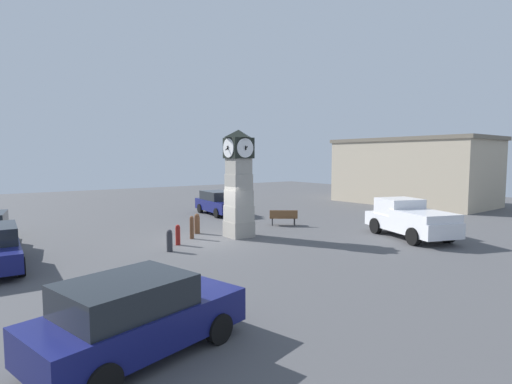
{
  "coord_description": "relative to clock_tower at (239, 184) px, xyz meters",
  "views": [
    {
      "loc": [
        16.4,
        -9.03,
        3.9
      ],
      "look_at": [
        0.01,
        2.63,
        2.17
      ],
      "focal_mm": 28.0,
      "sensor_mm": 36.0,
      "label": 1
    }
  ],
  "objects": [
    {
      "name": "warehouse_blue_far",
      "position": [
        -3.46,
        19.71,
        0.14
      ],
      "size": [
        12.83,
        7.28,
        5.52
      ],
      "color": "#B7A88E",
      "rests_on": "ground_plane"
    },
    {
      "name": "clock_tower",
      "position": [
        0.0,
        0.0,
        0.0
      ],
      "size": [
        1.56,
        1.47,
        5.25
      ],
      "color": "#9A958B",
      "rests_on": "ground_plane"
    },
    {
      "name": "bench",
      "position": [
        -1.26,
        3.88,
        -2.1
      ],
      "size": [
        1.37,
        1.6,
        0.9
      ],
      "color": "brown",
      "rests_on": "ground_plane"
    },
    {
      "name": "car_silver_hatch",
      "position": [
        8.84,
        -8.13,
        -1.82
      ],
      "size": [
        2.88,
        4.56,
        1.59
      ],
      "color": "navy",
      "rests_on": "ground_plane"
    },
    {
      "name": "car_far_lot",
      "position": [
        -7.38,
        3.13,
        -1.82
      ],
      "size": [
        4.59,
        2.16,
        1.59
      ],
      "color": "navy",
      "rests_on": "ground_plane"
    },
    {
      "name": "bollard_mid_row",
      "position": [
        -0.89,
        -2.13,
        -2.06
      ],
      "size": [
        0.2,
        0.2,
        1.11
      ],
      "color": "brown",
      "rests_on": "ground_plane"
    },
    {
      "name": "bollard_near_tower",
      "position": [
        -1.94,
        -1.31,
        -2.11
      ],
      "size": [
        0.29,
        0.29,
        1.03
      ],
      "color": "brown",
      "rests_on": "ground_plane"
    },
    {
      "name": "pickup_truck",
      "position": [
        5.06,
        6.64,
        -1.7
      ],
      "size": [
        5.26,
        3.43,
        1.85
      ],
      "color": "silver",
      "rests_on": "ground_plane"
    },
    {
      "name": "ground_plane",
      "position": [
        -0.02,
        -1.58,
        -2.63
      ],
      "size": [
        68.06,
        68.06,
        0.0
      ],
      "primitive_type": "plane",
      "color": "#4C4C4F"
    },
    {
      "name": "bollard_end_row",
      "position": [
        0.97,
        -4.07,
        -2.16
      ],
      "size": [
        0.25,
        0.25,
        0.93
      ],
      "color": "#333338",
      "rests_on": "ground_plane"
    },
    {
      "name": "bollard_far_row",
      "position": [
        0.01,
        -3.26,
        -2.16
      ],
      "size": [
        0.21,
        0.21,
        0.92
      ],
      "color": "maroon",
      "rests_on": "ground_plane"
    }
  ]
}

